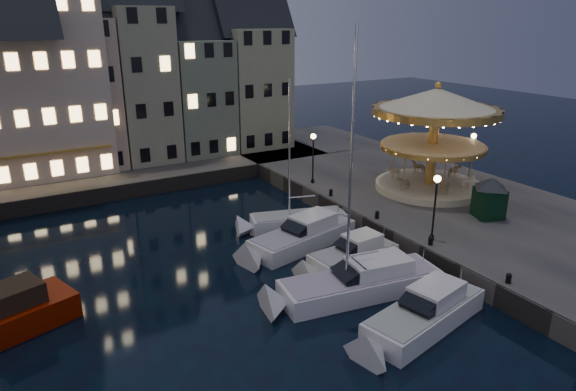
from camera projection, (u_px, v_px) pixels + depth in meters
ground at (347, 295)px, 27.92m from camera, size 160.00×160.00×0.00m
quay_east at (447, 206)px, 39.29m from camera, size 16.00×56.00×1.30m
quay_north at (92, 176)px, 46.69m from camera, size 44.00×12.00×1.30m
quaywall_e at (365, 226)px, 35.46m from camera, size 0.15×44.00×1.30m
quaywall_n at (131, 191)px, 42.76m from camera, size 48.00×0.15×1.30m
streetlamp_b at (436, 198)px, 30.86m from camera, size 0.44×0.44×4.17m
streetlamp_c at (313, 151)px, 41.86m from camera, size 0.44×0.44×4.17m
streetlamp_d at (472, 151)px, 41.98m from camera, size 0.44×0.44×4.17m
bollard_a at (509, 278)px, 26.48m from camera, size 0.30×0.30×0.57m
bollard_b at (431, 240)px, 30.96m from camera, size 0.30×0.30×0.57m
bollard_c at (377, 214)px, 35.03m from camera, size 0.30×0.30×0.57m
bollard_d at (331, 192)px, 39.51m from camera, size 0.30×0.30×0.57m
townhouse_nb at (0, 94)px, 42.93m from camera, size 6.16×8.00×13.80m
townhouse_nc at (76, 84)px, 45.66m from camera, size 6.82×8.00×14.80m
townhouse_nd at (140, 74)px, 48.25m from camera, size 5.50×8.00×15.80m
townhouse_ne at (196, 87)px, 51.35m from camera, size 6.16×8.00×12.80m
townhouse_nf at (250, 78)px, 54.08m from camera, size 6.82×8.00×13.80m
motorboat_b at (420, 317)px, 24.70m from camera, size 8.31×3.99×2.15m
motorboat_c at (354, 284)px, 27.72m from camera, size 10.06×3.99×13.30m
motorboat_d at (348, 258)px, 30.78m from camera, size 6.68×2.59×2.15m
motorboat_e at (299, 238)px, 33.59m from camera, size 8.80×4.34×2.15m
motorboat_f at (291, 222)px, 36.49m from camera, size 7.75×3.94×10.34m
carousel at (435, 120)px, 39.28m from camera, size 9.72×9.72×8.51m
ticket_kiosk at (491, 191)px, 34.75m from camera, size 2.75×2.75×3.22m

